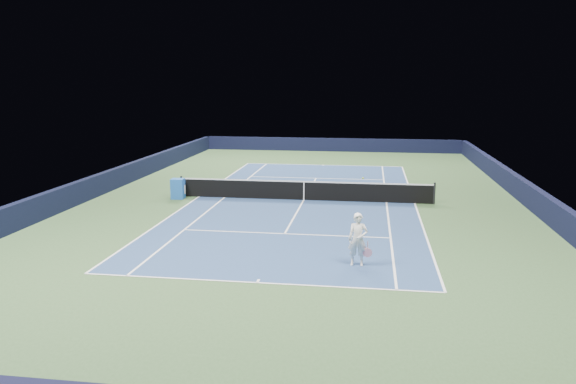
# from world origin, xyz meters

# --- Properties ---
(ground) EXTENTS (40.00, 40.00, 0.00)m
(ground) POSITION_xyz_m (0.00, 0.00, 0.00)
(ground) COLOR #314E2A
(ground) RESTS_ON ground
(wall_far) EXTENTS (22.00, 0.35, 1.10)m
(wall_far) POSITION_xyz_m (0.00, 19.82, 0.55)
(wall_far) COLOR black
(wall_far) RESTS_ON ground
(wall_right) EXTENTS (0.35, 40.00, 1.10)m
(wall_right) POSITION_xyz_m (10.82, 0.00, 0.55)
(wall_right) COLOR black
(wall_right) RESTS_ON ground
(wall_left) EXTENTS (0.35, 40.00, 1.10)m
(wall_left) POSITION_xyz_m (-10.82, 0.00, 0.55)
(wall_left) COLOR black
(wall_left) RESTS_ON ground
(court_surface) EXTENTS (10.97, 23.77, 0.01)m
(court_surface) POSITION_xyz_m (0.00, 0.00, 0.00)
(court_surface) COLOR navy
(court_surface) RESTS_ON ground
(baseline_far) EXTENTS (10.97, 0.08, 0.00)m
(baseline_far) POSITION_xyz_m (0.00, 11.88, 0.01)
(baseline_far) COLOR white
(baseline_far) RESTS_ON ground
(baseline_near) EXTENTS (10.97, 0.08, 0.00)m
(baseline_near) POSITION_xyz_m (0.00, -11.88, 0.01)
(baseline_near) COLOR white
(baseline_near) RESTS_ON ground
(sideline_doubles_right) EXTENTS (0.08, 23.77, 0.00)m
(sideline_doubles_right) POSITION_xyz_m (5.49, 0.00, 0.01)
(sideline_doubles_right) COLOR white
(sideline_doubles_right) RESTS_ON ground
(sideline_doubles_left) EXTENTS (0.08, 23.77, 0.00)m
(sideline_doubles_left) POSITION_xyz_m (-5.49, 0.00, 0.01)
(sideline_doubles_left) COLOR white
(sideline_doubles_left) RESTS_ON ground
(sideline_singles_right) EXTENTS (0.08, 23.77, 0.00)m
(sideline_singles_right) POSITION_xyz_m (4.12, 0.00, 0.01)
(sideline_singles_right) COLOR white
(sideline_singles_right) RESTS_ON ground
(sideline_singles_left) EXTENTS (0.08, 23.77, 0.00)m
(sideline_singles_left) POSITION_xyz_m (-4.12, 0.00, 0.01)
(sideline_singles_left) COLOR white
(sideline_singles_left) RESTS_ON ground
(service_line_far) EXTENTS (8.23, 0.08, 0.00)m
(service_line_far) POSITION_xyz_m (0.00, 6.40, 0.01)
(service_line_far) COLOR white
(service_line_far) RESTS_ON ground
(service_line_near) EXTENTS (8.23, 0.08, 0.00)m
(service_line_near) POSITION_xyz_m (0.00, -6.40, 0.01)
(service_line_near) COLOR white
(service_line_near) RESTS_ON ground
(center_service_line) EXTENTS (0.08, 12.80, 0.00)m
(center_service_line) POSITION_xyz_m (0.00, 0.00, 0.01)
(center_service_line) COLOR white
(center_service_line) RESTS_ON ground
(center_mark_far) EXTENTS (0.08, 0.30, 0.00)m
(center_mark_far) POSITION_xyz_m (0.00, 11.73, 0.01)
(center_mark_far) COLOR white
(center_mark_far) RESTS_ON ground
(center_mark_near) EXTENTS (0.08, 0.30, 0.00)m
(center_mark_near) POSITION_xyz_m (0.00, -11.73, 0.01)
(center_mark_near) COLOR white
(center_mark_near) RESTS_ON ground
(tennis_net) EXTENTS (12.90, 0.10, 1.07)m
(tennis_net) POSITION_xyz_m (0.00, 0.00, 0.50)
(tennis_net) COLOR black
(tennis_net) RESTS_ON ground
(sponsor_cube) EXTENTS (0.66, 0.60, 1.03)m
(sponsor_cube) POSITION_xyz_m (-6.40, -0.58, 0.51)
(sponsor_cube) COLOR blue
(sponsor_cube) RESTS_ON ground
(tennis_player) EXTENTS (0.80, 1.25, 2.76)m
(tennis_player) POSITION_xyz_m (2.93, -9.81, 0.87)
(tennis_player) COLOR white
(tennis_player) RESTS_ON ground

